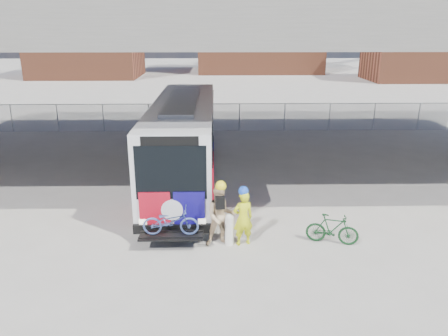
{
  "coord_description": "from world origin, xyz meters",
  "views": [
    {
      "loc": [
        -0.59,
        -16.52,
        6.7
      ],
      "look_at": [
        -0.28,
        -0.92,
        1.6
      ],
      "focal_mm": 35.0,
      "sensor_mm": 36.0,
      "label": 1
    }
  ],
  "objects_px": {
    "cyclist_hivis": "(243,217)",
    "bus": "(184,134)",
    "bollard": "(229,228)",
    "bike_parked": "(332,229)",
    "cyclist_tan": "(221,215)"
  },
  "relations": [
    {
      "from": "bollard",
      "to": "bike_parked",
      "type": "distance_m",
      "value": 3.31
    },
    {
      "from": "cyclist_hivis",
      "to": "bike_parked",
      "type": "bearing_deg",
      "value": 162.37
    },
    {
      "from": "cyclist_tan",
      "to": "bike_parked",
      "type": "bearing_deg",
      "value": -9.15
    },
    {
      "from": "bollard",
      "to": "cyclist_hivis",
      "type": "distance_m",
      "value": 0.58
    },
    {
      "from": "bollard",
      "to": "cyclist_tan",
      "type": "distance_m",
      "value": 0.53
    },
    {
      "from": "bollard",
      "to": "cyclist_tan",
      "type": "height_order",
      "value": "cyclist_tan"
    },
    {
      "from": "bus",
      "to": "bike_parked",
      "type": "relative_size",
      "value": 7.74
    },
    {
      "from": "cyclist_hivis",
      "to": "bus",
      "type": "bearing_deg",
      "value": -87.96
    },
    {
      "from": "bus",
      "to": "cyclist_hivis",
      "type": "bearing_deg",
      "value": -70.32
    },
    {
      "from": "cyclist_hivis",
      "to": "cyclist_tan",
      "type": "distance_m",
      "value": 0.71
    },
    {
      "from": "bollard",
      "to": "bike_parked",
      "type": "height_order",
      "value": "bollard"
    },
    {
      "from": "bus",
      "to": "cyclist_hivis",
      "type": "xyz_separation_m",
      "value": [
        2.26,
        -6.32,
        -1.15
      ]
    },
    {
      "from": "bus",
      "to": "bollard",
      "type": "relative_size",
      "value": 12.15
    },
    {
      "from": "cyclist_tan",
      "to": "bike_parked",
      "type": "height_order",
      "value": "cyclist_tan"
    },
    {
      "from": "bus",
      "to": "bollard",
      "type": "xyz_separation_m",
      "value": [
        1.82,
        -6.32,
        -1.54
      ]
    }
  ]
}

